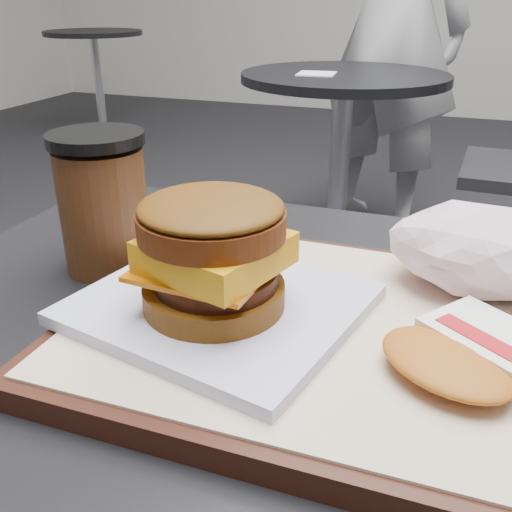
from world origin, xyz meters
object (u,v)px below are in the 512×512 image
object	(u,v)px
crumpled_wrapper	(484,249)
patron	(393,21)
breakfast_sandwich	(215,266)
neighbor_table	(341,132)
serving_tray	(339,334)
coffee_cup	(103,204)
hash_brown	(476,355)

from	to	relation	value
crumpled_wrapper	patron	size ratio (longest dim) A/B	0.08
breakfast_sandwich	neighbor_table	world-z (taller)	breakfast_sandwich
patron	neighbor_table	bearing A→B (deg)	106.89
serving_tray	coffee_cup	bearing A→B (deg)	165.71
breakfast_sandwich	coffee_cup	bearing A→B (deg)	151.16
serving_tray	hash_brown	distance (m)	0.10
neighbor_table	crumpled_wrapper	bearing A→B (deg)	-74.64
hash_brown	crumpled_wrapper	distance (m)	0.12
breakfast_sandwich	serving_tray	bearing A→B (deg)	13.19
patron	hash_brown	bearing A→B (deg)	122.51
crumpled_wrapper	hash_brown	bearing A→B (deg)	-90.71
hash_brown	crumpled_wrapper	xyz separation A→B (m)	(0.00, 0.12, 0.02)
crumpled_wrapper	breakfast_sandwich	bearing A→B (deg)	-147.58
neighbor_table	serving_tray	bearing A→B (deg)	-78.51
serving_tray	crumpled_wrapper	size ratio (longest dim) A/B	2.69
neighbor_table	patron	world-z (taller)	patron
hash_brown	breakfast_sandwich	bearing A→B (deg)	178.26
breakfast_sandwich	neighbor_table	xyz separation A→B (m)	(-0.24, 1.65, -0.28)
breakfast_sandwich	patron	world-z (taller)	patron
serving_tray	coffee_cup	size ratio (longest dim) A/B	3.05
serving_tray	coffee_cup	world-z (taller)	coffee_cup
coffee_cup	patron	distance (m)	2.15
serving_tray	crumpled_wrapper	world-z (taller)	crumpled_wrapper
coffee_cup	patron	world-z (taller)	patron
serving_tray	breakfast_sandwich	world-z (taller)	breakfast_sandwich
neighbor_table	hash_brown	bearing A→B (deg)	-75.73
coffee_cup	patron	bearing A→B (deg)	90.92
breakfast_sandwich	neighbor_table	size ratio (longest dim) A/B	0.30
breakfast_sandwich	crumpled_wrapper	size ratio (longest dim) A/B	1.57
serving_tray	neighbor_table	world-z (taller)	serving_tray
serving_tray	patron	world-z (taller)	patron
breakfast_sandwich	crumpled_wrapper	bearing A→B (deg)	32.42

